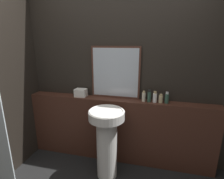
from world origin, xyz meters
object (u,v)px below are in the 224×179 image
at_px(mirror, 115,73).
at_px(shampoo_bottle, 144,97).
at_px(towel_stack, 81,93).
at_px(lotion_bottle, 155,97).
at_px(body_wash_bottle, 161,99).
at_px(pedestal_sink, 107,138).
at_px(hand_soap_bottle, 167,98).
at_px(conditioner_bottle, 149,96).

distance_m(mirror, shampoo_bottle, 0.50).
bearing_deg(towel_stack, lotion_bottle, 0.00).
height_order(mirror, body_wash_bottle, mirror).
bearing_deg(pedestal_sink, mirror, 89.16).
height_order(towel_stack, hand_soap_bottle, hand_soap_bottle).
bearing_deg(lotion_bottle, hand_soap_bottle, 0.00).
distance_m(shampoo_bottle, lotion_bottle, 0.14).
xyz_separation_m(conditioner_bottle, hand_soap_bottle, (0.22, 0.00, -0.01)).
height_order(towel_stack, conditioner_bottle, conditioner_bottle).
relative_size(towel_stack, body_wash_bottle, 1.39).
distance_m(towel_stack, hand_soap_bottle, 1.19).
relative_size(conditioner_bottle, lotion_bottle, 1.12).
distance_m(towel_stack, conditioner_bottle, 0.97).
distance_m(mirror, lotion_bottle, 0.62).
xyz_separation_m(conditioner_bottle, body_wash_bottle, (0.15, 0.00, -0.02)).
height_order(pedestal_sink, hand_soap_bottle, hand_soap_bottle).
bearing_deg(conditioner_bottle, mirror, 170.88).
relative_size(shampoo_bottle, hand_soap_bottle, 0.96).
distance_m(pedestal_sink, lotion_bottle, 0.81).
relative_size(pedestal_sink, shampoo_bottle, 6.39).
height_order(towel_stack, body_wash_bottle, body_wash_bottle).
bearing_deg(towel_stack, mirror, 8.75).
xyz_separation_m(mirror, lotion_bottle, (0.55, -0.08, -0.29)).
relative_size(pedestal_sink, hand_soap_bottle, 6.14).
distance_m(mirror, towel_stack, 0.58).
bearing_deg(conditioner_bottle, pedestal_sink, -142.21).
bearing_deg(shampoo_bottle, towel_stack, 180.00).
height_order(towel_stack, shampoo_bottle, shampoo_bottle).
bearing_deg(shampoo_bottle, lotion_bottle, 0.00).
relative_size(mirror, body_wash_bottle, 6.08).
bearing_deg(shampoo_bottle, pedestal_sink, -137.73).
bearing_deg(conditioner_bottle, hand_soap_bottle, 0.00).
height_order(shampoo_bottle, body_wash_bottle, shampoo_bottle).
height_order(shampoo_bottle, conditioner_bottle, conditioner_bottle).
height_order(pedestal_sink, towel_stack, towel_stack).
bearing_deg(body_wash_bottle, pedestal_sink, -149.35).
relative_size(mirror, hand_soap_bottle, 4.75).
relative_size(body_wash_bottle, hand_soap_bottle, 0.78).
relative_size(towel_stack, shampoo_bottle, 1.13).
bearing_deg(pedestal_sink, towel_stack, 142.64).
relative_size(mirror, lotion_bottle, 4.83).
bearing_deg(body_wash_bottle, towel_stack, 180.00).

